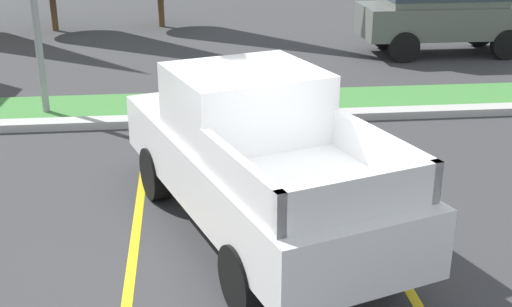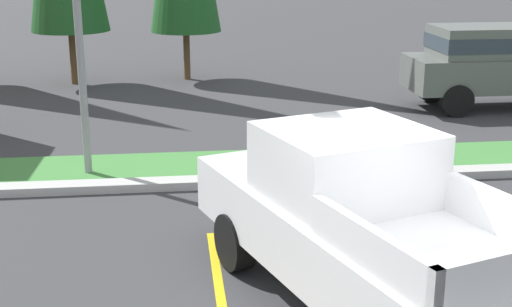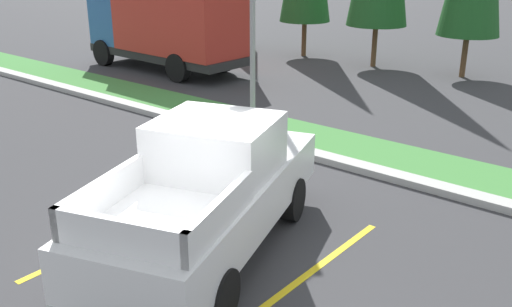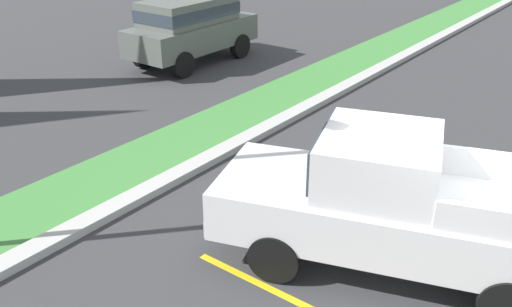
{
  "view_description": "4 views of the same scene",
  "coord_description": "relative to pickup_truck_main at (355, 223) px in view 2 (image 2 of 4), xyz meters",
  "views": [
    {
      "loc": [
        -1.02,
        -7.23,
        4.1
      ],
      "look_at": [
        -0.17,
        0.6,
        1.04
      ],
      "focal_mm": 46.89,
      "sensor_mm": 36.0,
      "label": 1
    },
    {
      "loc": [
        -2.24,
        -6.83,
        4.12
      ],
      "look_at": [
        -1.16,
        2.17,
        1.42
      ],
      "focal_mm": 49.97,
      "sensor_mm": 36.0,
      "label": 2
    },
    {
      "loc": [
        5.33,
        -5.12,
        4.58
      ],
      "look_at": [
        -0.26,
        1.69,
        1.3
      ],
      "focal_mm": 39.86,
      "sensor_mm": 36.0,
      "label": 3
    },
    {
      "loc": [
        -6.8,
        -1.99,
        5.1
      ],
      "look_at": [
        -0.33,
        2.92,
        1.22
      ],
      "focal_mm": 38.39,
      "sensor_mm": 36.0,
      "label": 4
    }
  ],
  "objects": [
    {
      "name": "suv_distant",
      "position": [
        6.2,
        9.8,
        0.2
      ],
      "size": [
        4.61,
        1.98,
        2.1
      ],
      "color": "black",
      "rests_on": "ground"
    },
    {
      "name": "curb_strip",
      "position": [
        0.21,
        4.46,
        -0.97
      ],
      "size": [
        56.0,
        0.4,
        0.15
      ],
      "primitive_type": "cube",
      "color": "#B2B2AD",
      "rests_on": "ground"
    },
    {
      "name": "grass_median",
      "position": [
        0.21,
        5.56,
        -1.01
      ],
      "size": [
        56.0,
        1.8,
        0.06
      ],
      "primitive_type": "cube",
      "color": "#42843D",
      "rests_on": "ground"
    },
    {
      "name": "parking_line_far",
      "position": [
        1.57,
        -0.05,
        -1.04
      ],
      "size": [
        0.12,
        4.8,
        0.01
      ],
      "primitive_type": "cube",
      "color": "yellow",
      "rests_on": "ground"
    },
    {
      "name": "pickup_truck_main",
      "position": [
        0.0,
        0.0,
        0.0
      ],
      "size": [
        3.47,
        5.55,
        2.1
      ],
      "color": "black",
      "rests_on": "ground"
    }
  ]
}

